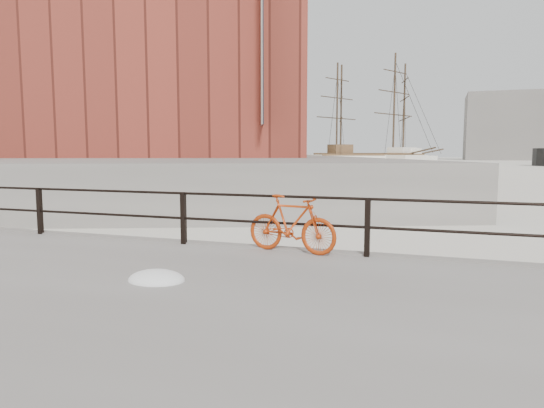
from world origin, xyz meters
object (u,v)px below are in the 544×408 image
Objects in this scene: schooner_left at (371,165)px; workboat_near at (178,177)px; bicycle at (291,224)px; schooner_mid at (363,165)px; workboat_far at (190,170)px.

schooner_left is 1.75× the size of workboat_near.
workboat_near reaches higher than bicycle.
schooner_left reaches higher than workboat_near.
schooner_mid reaches higher than workboat_far.
schooner_mid is (-10.04, 75.81, -0.86)m from bicycle.
bicycle is at bearing -96.66° from schooner_left.
workboat_near is 17.67m from workboat_far.
bicycle is 50.87m from workboat_far.
bicycle is at bearing -75.76° from workboat_near.
schooner_left is 33.76m from workboat_far.
schooner_mid reaches higher than schooner_left.
schooner_mid is at bearing 105.85° from schooner_left.
bicycle is at bearing -87.73° from workboat_far.
workboat_far reaches higher than bicycle.
workboat_far is at bearing 96.08° from workboat_near.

